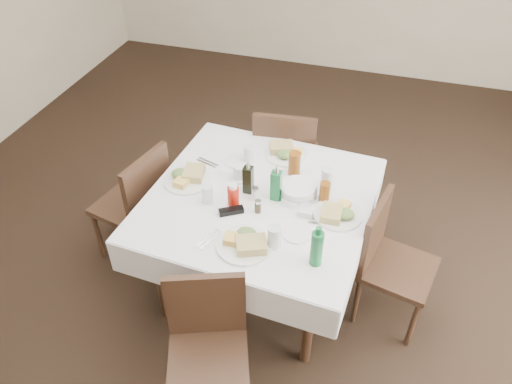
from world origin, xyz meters
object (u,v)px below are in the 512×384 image
water_e (327,179)px  ketchup_bottle (233,195)px  chair_east (387,256)px  coffee_mug (240,173)px  chair_south (207,339)px  green_bottle (317,248)px  chair_north (285,156)px  dining_table (260,207)px  oil_cruet_dark (248,179)px  oil_cruet_green (276,184)px  water_s (274,237)px  bread_basket (298,191)px  water_w (208,194)px  chair_west (139,200)px  water_n (249,155)px

water_e → ketchup_bottle: ketchup_bottle is taller
chair_east → coffee_mug: size_ratio=6.09×
chair_south → green_bottle: size_ratio=3.46×
chair_north → green_bottle: green_bottle is taller
dining_table → ketchup_bottle: bearing=-138.5°
oil_cruet_dark → green_bottle: green_bottle is taller
chair_east → oil_cruet_green: size_ratio=3.52×
water_s → bread_basket: bearing=87.1°
water_s → water_e: water_e is taller
water_e → water_s: bearing=-107.2°
water_s → oil_cruet_dark: bearing=124.5°
chair_east → water_w: water_w is taller
green_bottle → water_s: bearing=167.0°
dining_table → water_w: size_ratio=11.88×
dining_table → water_w: 0.34m
chair_north → oil_cruet_green: bearing=-80.3°
chair_south → oil_cruet_dark: bearing=93.7°
chair_east → bread_basket: 0.66m
chair_west → coffee_mug: chair_west is taller
chair_south → green_bottle: bearing=43.1°
oil_cruet_green → coffee_mug: (-0.26, 0.12, -0.06)m
dining_table → chair_south: 0.86m
bread_basket → oil_cruet_green: (-0.12, -0.06, 0.07)m
chair_west → water_w: 0.66m
chair_west → water_s: water_s is taller
water_w → green_bottle: 0.76m
chair_south → chair_east: 1.18m
dining_table → water_n: (-0.17, 0.31, 0.14)m
dining_table → water_n: water_n is taller
oil_cruet_green → water_n: bearing=131.2°
chair_east → coffee_mug: bearing=172.8°
chair_south → chair_west: bearing=134.0°
dining_table → coffee_mug: (-0.16, 0.13, 0.12)m
chair_north → oil_cruet_dark: bearing=-93.6°
oil_cruet_green → dining_table: bearing=-171.2°
chair_north → ketchup_bottle: (-0.09, -0.88, 0.30)m
water_s → oil_cruet_green: oil_cruet_green is taller
bread_basket → coffee_mug: 0.38m
chair_east → green_bottle: green_bottle is taller
water_s → oil_cruet_dark: (-0.27, 0.39, 0.03)m
oil_cruet_dark → coffee_mug: oil_cruet_dark is taller
chair_north → bread_basket: 0.78m
chair_east → coffee_mug: same height
water_n → chair_south: bearing=-83.0°
water_n → dining_table: bearing=-62.2°
water_w → green_bottle: size_ratio=0.47×
dining_table → water_s: water_s is taller
water_s → green_bottle: size_ratio=0.54×
chair_north → green_bottle: bearing=-69.0°
chair_south → water_s: bearing=65.6°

